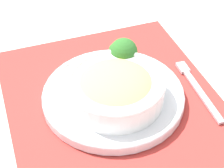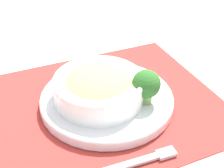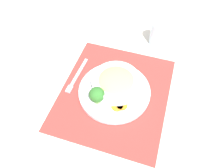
{
  "view_description": "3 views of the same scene",
  "coord_description": "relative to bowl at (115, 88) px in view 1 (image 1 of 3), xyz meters",
  "views": [
    {
      "loc": [
        -0.14,
        -0.5,
        0.51
      ],
      "look_at": [
        -0.0,
        -0.01,
        0.05
      ],
      "focal_mm": 60.0,
      "sensor_mm": 36.0,
      "label": 1
    },
    {
      "loc": [
        0.49,
        -0.16,
        0.41
      ],
      "look_at": [
        -0.01,
        0.01,
        0.04
      ],
      "focal_mm": 50.0,
      "sensor_mm": 36.0,
      "label": 2
    },
    {
      "loc": [
        -0.16,
        0.44,
        0.7
      ],
      "look_at": [
        0.01,
        -0.01,
        0.04
      ],
      "focal_mm": 35.0,
      "sensor_mm": 36.0,
      "label": 3
    }
  ],
  "objects": [
    {
      "name": "ground_plane",
      "position": [
        0.0,
        0.02,
        -0.05
      ],
      "size": [
        4.0,
        4.0,
        0.0
      ],
      "primitive_type": "plane",
      "color": "beige"
    },
    {
      "name": "placemat",
      "position": [
        0.0,
        0.02,
        -0.05
      ],
      "size": [
        0.44,
        0.49,
        0.0
      ],
      "color": "#B2332D",
      "rests_on": "ground_plane"
    },
    {
      "name": "plate",
      "position": [
        0.0,
        0.02,
        -0.03
      ],
      "size": [
        0.27,
        0.27,
        0.02
      ],
      "color": "silver",
      "rests_on": "placemat"
    },
    {
      "name": "bowl",
      "position": [
        0.0,
        0.0,
        0.0
      ],
      "size": [
        0.18,
        0.18,
        0.06
      ],
      "color": "white",
      "rests_on": "plate"
    },
    {
      "name": "broccoli_floret",
      "position": [
        0.04,
        0.08,
        0.01
      ],
      "size": [
        0.06,
        0.06,
        0.07
      ],
      "color": "#759E51",
      "rests_on": "plate"
    },
    {
      "name": "carrot_slice_near",
      "position": [
        -0.03,
        0.08,
        -0.03
      ],
      "size": [
        0.04,
        0.04,
        0.01
      ],
      "color": "orange",
      "rests_on": "plate"
    },
    {
      "name": "carrot_slice_middle",
      "position": [
        -0.05,
        0.07,
        -0.03
      ],
      "size": [
        0.04,
        0.04,
        0.01
      ],
      "color": "orange",
      "rests_on": "plate"
    },
    {
      "name": "fork",
      "position": [
        0.17,
        0.01,
        -0.04
      ],
      "size": [
        0.02,
        0.18,
        0.01
      ],
      "rotation": [
        0.0,
        0.0,
        0.03
      ],
      "color": "#B7B7BC",
      "rests_on": "placemat"
    }
  ]
}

